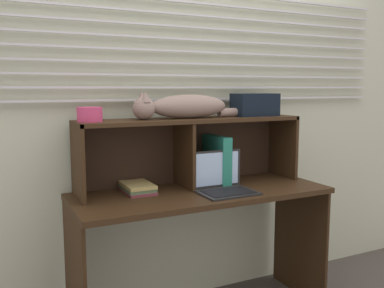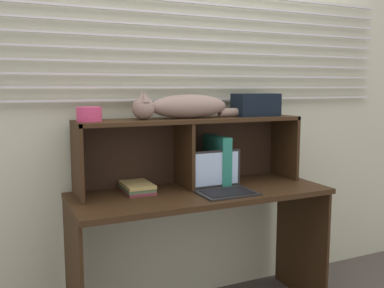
{
  "view_description": "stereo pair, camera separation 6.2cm",
  "coord_description": "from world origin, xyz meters",
  "px_view_note": "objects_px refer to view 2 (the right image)",
  "views": [
    {
      "loc": [
        -1.07,
        -1.84,
        1.34
      ],
      "look_at": [
        0.0,
        0.36,
        1.02
      ],
      "focal_mm": 39.73,
      "sensor_mm": 36.0,
      "label": 1
    },
    {
      "loc": [
        -1.02,
        -1.87,
        1.34
      ],
      "look_at": [
        0.0,
        0.36,
        1.02
      ],
      "focal_mm": 39.73,
      "sensor_mm": 36.0,
      "label": 2
    }
  ],
  "objects_px": {
    "laptop": "(223,184)",
    "small_basket": "(89,114)",
    "cat": "(184,107)",
    "book_stack": "(137,187)",
    "binder_upright": "(217,160)",
    "storage_box": "(256,105)"
  },
  "relations": [
    {
      "from": "binder_upright",
      "to": "book_stack",
      "type": "bearing_deg",
      "value": 179.6
    },
    {
      "from": "binder_upright",
      "to": "book_stack",
      "type": "distance_m",
      "value": 0.51
    },
    {
      "from": "binder_upright",
      "to": "book_stack",
      "type": "relative_size",
      "value": 1.22
    },
    {
      "from": "cat",
      "to": "book_stack",
      "type": "relative_size",
      "value": 3.29
    },
    {
      "from": "laptop",
      "to": "binder_upright",
      "type": "bearing_deg",
      "value": 71.4
    },
    {
      "from": "cat",
      "to": "small_basket",
      "type": "bearing_deg",
      "value": 180.0
    },
    {
      "from": "book_stack",
      "to": "small_basket",
      "type": "height_order",
      "value": "small_basket"
    },
    {
      "from": "laptop",
      "to": "binder_upright",
      "type": "distance_m",
      "value": 0.23
    },
    {
      "from": "cat",
      "to": "storage_box",
      "type": "bearing_deg",
      "value": 0.0
    },
    {
      "from": "laptop",
      "to": "binder_upright",
      "type": "relative_size",
      "value": 1.06
    },
    {
      "from": "binder_upright",
      "to": "storage_box",
      "type": "distance_m",
      "value": 0.42
    },
    {
      "from": "book_stack",
      "to": "laptop",
      "type": "bearing_deg",
      "value": -24.88
    },
    {
      "from": "binder_upright",
      "to": "storage_box",
      "type": "height_order",
      "value": "storage_box"
    },
    {
      "from": "binder_upright",
      "to": "laptop",
      "type": "bearing_deg",
      "value": -108.6
    },
    {
      "from": "cat",
      "to": "binder_upright",
      "type": "xyz_separation_m",
      "value": [
        0.22,
        0.0,
        -0.32
      ]
    },
    {
      "from": "laptop",
      "to": "small_basket",
      "type": "relative_size",
      "value": 2.38
    },
    {
      "from": "book_stack",
      "to": "binder_upright",
      "type": "bearing_deg",
      "value": -0.4
    },
    {
      "from": "small_basket",
      "to": "book_stack",
      "type": "bearing_deg",
      "value": 0.8
    },
    {
      "from": "small_basket",
      "to": "storage_box",
      "type": "height_order",
      "value": "storage_box"
    },
    {
      "from": "small_basket",
      "to": "storage_box",
      "type": "xyz_separation_m",
      "value": [
        1.02,
        0.0,
        0.03
      ]
    },
    {
      "from": "cat",
      "to": "book_stack",
      "type": "xyz_separation_m",
      "value": [
        -0.28,
        0.0,
        -0.44
      ]
    },
    {
      "from": "cat",
      "to": "book_stack",
      "type": "bearing_deg",
      "value": 179.29
    }
  ]
}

